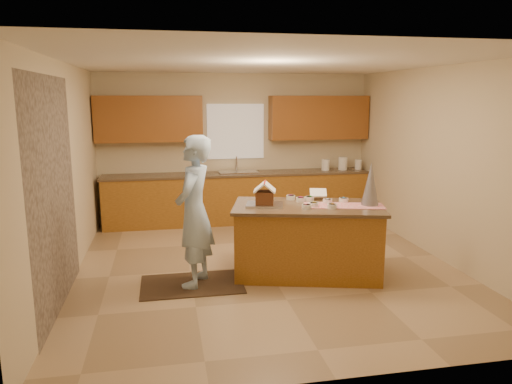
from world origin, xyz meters
The scene contains 28 objects.
floor centered at (0.00, 0.00, 0.00)m, with size 5.50×5.50×0.00m, color tan.
ceiling centered at (0.00, 0.00, 2.70)m, with size 5.50×5.50×0.00m, color silver.
wall_back centered at (0.00, 2.75, 1.35)m, with size 5.50×5.50×0.00m, color beige.
wall_front centered at (0.00, -2.75, 1.35)m, with size 5.50×5.50×0.00m, color beige.
wall_left centered at (-2.50, 0.00, 1.35)m, with size 5.50×5.50×0.00m, color beige.
wall_right centered at (2.50, 0.00, 1.35)m, with size 5.50×5.50×0.00m, color beige.
stone_accent centered at (-2.48, -0.80, 1.25)m, with size 2.50×2.50×0.00m, color gray.
window_curtain centered at (0.00, 2.72, 1.65)m, with size 1.05×0.03×1.00m, color white.
back_counter_base centered at (0.00, 2.45, 0.44)m, with size 4.80×0.60×0.88m, color #A06321.
back_counter_top centered at (0.00, 2.45, 0.90)m, with size 4.85×0.63×0.04m, color brown.
upper_cabinet_left centered at (-1.55, 2.57, 1.90)m, with size 1.85×0.35×0.80m, color brown.
upper_cabinet_right centered at (1.55, 2.57, 1.90)m, with size 1.85×0.35×0.80m, color brown.
sink centered at (0.00, 2.45, 0.89)m, with size 0.70×0.45×0.12m, color silver.
faucet centered at (0.00, 2.63, 1.06)m, with size 0.03×0.03×0.28m, color silver.
island_base centered at (0.46, -0.39, 0.44)m, with size 1.80×0.90×0.88m, color #A06321.
island_top centered at (0.46, -0.39, 0.90)m, with size 1.88×0.98×0.04m, color brown.
table_runner centered at (0.90, -0.51, 0.92)m, with size 1.00×0.36×0.01m, color red.
baking_tray centered at (-0.09, -0.30, 0.93)m, with size 0.46×0.34×0.03m, color silver.
cookbook centered at (0.70, -0.06, 1.01)m, with size 0.22×0.02×0.18m, color white.
tinsel_tree centered at (1.23, -0.54, 1.20)m, with size 0.22×0.22×0.55m, color #B5B5C1.
rug centered at (-1.03, -0.48, 0.01)m, with size 1.24×0.81×0.01m, color black.
boy centered at (-0.98, -0.48, 0.93)m, with size 0.67×0.44×1.83m, color #A8CBEF.
canister_a centered at (1.67, 2.45, 1.02)m, with size 0.15×0.15×0.21m, color white.
canister_b centered at (2.01, 2.45, 1.04)m, with size 0.17×0.17×0.24m, color white.
canister_c centered at (2.32, 2.45, 1.01)m, with size 0.13×0.13×0.19m, color white.
paper_towel centered at (-0.78, 2.45, 1.03)m, with size 0.10×0.10×0.23m, color white.
gingerbread_house centered at (-0.09, -0.30, 1.05)m, with size 0.34×0.34×0.28m.
candy_bowls centered at (0.58, -0.32, 0.95)m, with size 0.76×0.74×0.06m.
Camera 1 is at (-1.32, -6.12, 2.26)m, focal length 33.78 mm.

